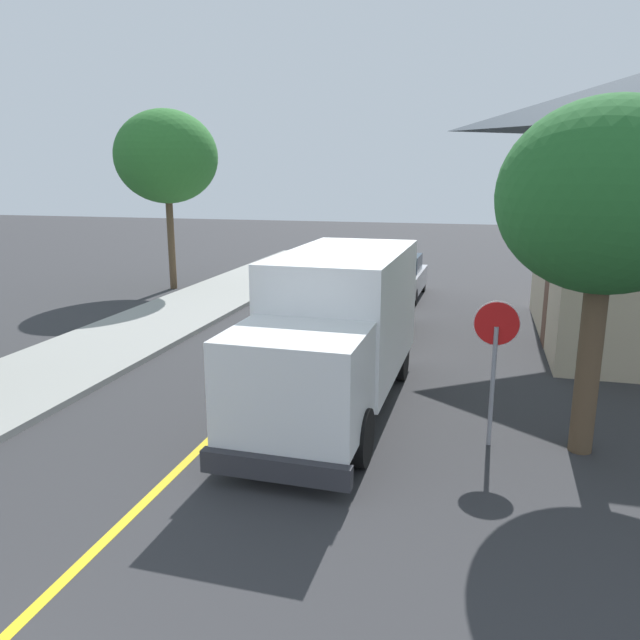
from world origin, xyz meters
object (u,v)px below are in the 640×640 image
Objects in this scene: stop_sign at (495,346)px; street_tree_far_side at (607,199)px; street_tree_down_block at (166,157)px; box_truck at (337,324)px; parked_car_near at (377,310)px; parked_car_mid at (399,277)px.

stop_sign is 0.44× the size of street_tree_far_side.
street_tree_far_side is at bearing -40.44° from street_tree_down_block.
stop_sign is 0.36× the size of street_tree_down_block.
street_tree_far_side is at bearing 4.84° from stop_sign.
box_truck is at bearing 167.42° from street_tree_far_side.
box_truck is 5.46m from street_tree_far_side.
street_tree_down_block reaches higher than parked_car_near.
box_truck is 5.97m from parked_car_near.
street_tree_down_block is at bearing 139.56° from street_tree_far_side.
street_tree_down_block is at bearing -176.46° from parked_car_mid.
parked_car_mid is at bearing 91.17° from parked_car_near.
parked_car_near is 9.18m from street_tree_far_side.
stop_sign reaches higher than parked_car_mid.
street_tree_far_side reaches higher than box_truck.
parked_car_near is 7.85m from stop_sign.
street_tree_far_side is (4.67, -1.04, 2.62)m from box_truck.
street_tree_far_side reaches higher than parked_car_mid.
stop_sign is at bearing -75.53° from parked_car_mid.
parked_car_near is 6.05m from parked_car_mid.
parked_car_near is (-0.15, 5.89, -0.97)m from box_truck.
street_tree_down_block is (-14.54, 12.39, 1.08)m from street_tree_far_side.
street_tree_down_block is at bearing 136.02° from stop_sign.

